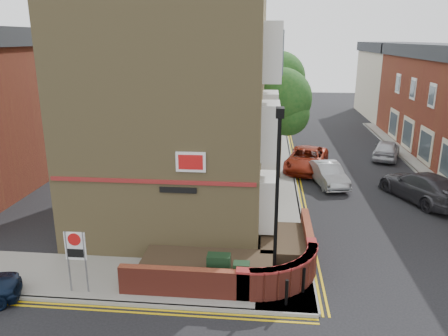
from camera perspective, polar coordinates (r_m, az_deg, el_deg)
ground at (r=14.76m, az=-0.05°, el=-18.23°), size 120.00×120.00×0.00m
pavement_corner at (r=16.61m, az=-11.98°, el=-14.04°), size 13.00×3.00×0.12m
pavement_main at (r=29.28m, az=7.01°, el=-0.12°), size 2.00×32.00×0.12m
kerb_side at (r=15.42m, az=-13.70°, el=-16.81°), size 13.00×0.15×0.12m
kerb_main_near at (r=29.33m, az=8.97°, el=-0.17°), size 0.15×32.00×0.12m
kerb_main_far at (r=28.16m, az=25.76°, el=-2.38°), size 0.15×40.00×0.12m
yellow_lines_side at (r=15.25m, az=-14.00°, el=-17.48°), size 13.00×0.28×0.01m
yellow_lines_main at (r=29.36m, az=9.45°, el=-0.29°), size 0.28×32.00×0.01m
corner_building at (r=20.58m, az=-5.79°, el=10.39°), size 8.95×10.40×13.60m
garden_wall at (r=16.86m, az=0.83°, el=-13.39°), size 6.80×6.00×1.20m
lamppost at (r=14.20m, az=6.90°, el=-4.51°), size 0.25×0.50×6.30m
utility_cabinet_large at (r=15.49m, az=-0.69°, el=-13.24°), size 0.80×0.45×1.20m
utility_cabinet_small at (r=15.20m, az=2.27°, el=-14.10°), size 0.55×0.40×1.10m
bollard_near at (r=14.75m, az=8.17°, el=-15.79°), size 0.11×0.11×0.90m
bollard_far at (r=15.47m, az=10.35°, el=-14.23°), size 0.11×0.11×0.90m
zone_sign at (r=15.57m, az=-18.80°, el=-10.20°), size 0.72×0.07×2.20m
far_terrace_cream at (r=51.97m, az=20.90°, el=10.73°), size 5.40×12.40×8.00m
tree_near at (r=26.37m, az=7.44°, el=8.36°), size 3.64×3.65×6.70m
tree_mid at (r=34.26m, az=7.14°, el=11.08°), size 4.03×4.03×7.42m
tree_far at (r=42.25m, az=6.91°, el=11.74°), size 3.81×3.81×7.00m
traffic_light_assembly at (r=37.50m, az=7.54°, el=7.82°), size 0.20×0.16×4.20m
silver_car_near at (r=26.68m, az=13.42°, el=-0.77°), size 2.25×4.23×1.33m
red_car_main at (r=29.41m, az=10.74°, el=1.15°), size 3.53×5.68×1.47m
grey_car_far at (r=25.71m, az=24.46°, el=-2.23°), size 4.10×5.84×1.57m
silver_car_far at (r=33.66m, az=20.46°, el=2.29°), size 2.93×4.45×1.41m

